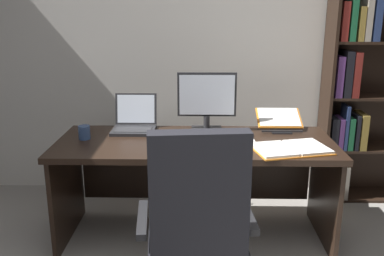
{
  "coord_description": "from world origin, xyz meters",
  "views": [
    {
      "loc": [
        -0.2,
        -1.31,
        1.58
      ],
      "look_at": [
        -0.25,
        1.35,
        0.82
      ],
      "focal_mm": 39.5,
      "sensor_mm": 36.0,
      "label": 1
    }
  ],
  "objects_px": {
    "desk": "(195,162)",
    "keyboard": "(207,146)",
    "open_binder": "(291,149)",
    "reading_stand_with_book": "(279,120)",
    "pen": "(245,137)",
    "laptop": "(134,123)",
    "bookshelf": "(370,73)",
    "notepad": "(242,138)",
    "computer_mouse": "(161,144)",
    "coffee_mug": "(84,132)",
    "office_chair": "(197,237)",
    "monitor": "(207,103)"
  },
  "relations": [
    {
      "from": "desk",
      "to": "keyboard",
      "type": "bearing_deg",
      "value": -69.92
    },
    {
      "from": "open_binder",
      "to": "reading_stand_with_book",
      "type": "bearing_deg",
      "value": 74.74
    },
    {
      "from": "reading_stand_with_book",
      "to": "pen",
      "type": "relative_size",
      "value": 2.31
    },
    {
      "from": "laptop",
      "to": "keyboard",
      "type": "distance_m",
      "value": 0.66
    },
    {
      "from": "bookshelf",
      "to": "notepad",
      "type": "height_order",
      "value": "bookshelf"
    },
    {
      "from": "desk",
      "to": "laptop",
      "type": "distance_m",
      "value": 0.54
    },
    {
      "from": "keyboard",
      "to": "notepad",
      "type": "distance_m",
      "value": 0.3
    },
    {
      "from": "computer_mouse",
      "to": "notepad",
      "type": "distance_m",
      "value": 0.57
    },
    {
      "from": "computer_mouse",
      "to": "pen",
      "type": "height_order",
      "value": "computer_mouse"
    },
    {
      "from": "laptop",
      "to": "coffee_mug",
      "type": "distance_m",
      "value": 0.38
    },
    {
      "from": "office_chair",
      "to": "monitor",
      "type": "distance_m",
      "value": 1.13
    },
    {
      "from": "bookshelf",
      "to": "pen",
      "type": "bearing_deg",
      "value": -148.42
    },
    {
      "from": "computer_mouse",
      "to": "coffee_mug",
      "type": "height_order",
      "value": "coffee_mug"
    },
    {
      "from": "keyboard",
      "to": "computer_mouse",
      "type": "bearing_deg",
      "value": 180.0
    },
    {
      "from": "pen",
      "to": "laptop",
      "type": "bearing_deg",
      "value": 165.61
    },
    {
      "from": "computer_mouse",
      "to": "notepad",
      "type": "height_order",
      "value": "computer_mouse"
    },
    {
      "from": "reading_stand_with_book",
      "to": "office_chair",
      "type": "bearing_deg",
      "value": -118.79
    },
    {
      "from": "reading_stand_with_book",
      "to": "coffee_mug",
      "type": "xyz_separation_m",
      "value": [
        -1.37,
        -0.29,
        -0.02
      ]
    },
    {
      "from": "open_binder",
      "to": "pen",
      "type": "xyz_separation_m",
      "value": [
        -0.26,
        0.24,
        0.0
      ]
    },
    {
      "from": "keyboard",
      "to": "computer_mouse",
      "type": "relative_size",
      "value": 4.04
    },
    {
      "from": "office_chair",
      "to": "reading_stand_with_book",
      "type": "relative_size",
      "value": 3.22
    },
    {
      "from": "laptop",
      "to": "notepad",
      "type": "height_order",
      "value": "laptop"
    },
    {
      "from": "bookshelf",
      "to": "open_binder",
      "type": "xyz_separation_m",
      "value": [
        -0.8,
        -0.89,
        -0.35
      ]
    },
    {
      "from": "reading_stand_with_book",
      "to": "monitor",
      "type": "bearing_deg",
      "value": -172.93
    },
    {
      "from": "keyboard",
      "to": "laptop",
      "type": "bearing_deg",
      "value": 143.64
    },
    {
      "from": "notepad",
      "to": "reading_stand_with_book",
      "type": "bearing_deg",
      "value": 41.65
    },
    {
      "from": "reading_stand_with_book",
      "to": "notepad",
      "type": "xyz_separation_m",
      "value": [
        -0.3,
        -0.26,
        -0.06
      ]
    },
    {
      "from": "keyboard",
      "to": "coffee_mug",
      "type": "xyz_separation_m",
      "value": [
        -0.84,
        0.16,
        0.03
      ]
    },
    {
      "from": "laptop",
      "to": "monitor",
      "type": "bearing_deg",
      "value": -0.5
    },
    {
      "from": "desk",
      "to": "pen",
      "type": "xyz_separation_m",
      "value": [
        0.34,
        -0.03,
        0.2
      ]
    },
    {
      "from": "laptop",
      "to": "coffee_mug",
      "type": "relative_size",
      "value": 3.28
    },
    {
      "from": "desk",
      "to": "keyboard",
      "type": "height_order",
      "value": "keyboard"
    },
    {
      "from": "keyboard",
      "to": "open_binder",
      "type": "height_order",
      "value": "same"
    },
    {
      "from": "desk",
      "to": "coffee_mug",
      "type": "relative_size",
      "value": 19.92
    },
    {
      "from": "pen",
      "to": "computer_mouse",
      "type": "bearing_deg",
      "value": -161.59
    },
    {
      "from": "computer_mouse",
      "to": "coffee_mug",
      "type": "distance_m",
      "value": 0.56
    },
    {
      "from": "bookshelf",
      "to": "laptop",
      "type": "relative_size",
      "value": 7.18
    },
    {
      "from": "coffee_mug",
      "to": "monitor",
      "type": "bearing_deg",
      "value": 14.74
    },
    {
      "from": "laptop",
      "to": "computer_mouse",
      "type": "height_order",
      "value": "laptop"
    },
    {
      "from": "laptop",
      "to": "computer_mouse",
      "type": "distance_m",
      "value": 0.45
    },
    {
      "from": "laptop",
      "to": "open_binder",
      "type": "height_order",
      "value": "laptop"
    },
    {
      "from": "monitor",
      "to": "reading_stand_with_book",
      "type": "distance_m",
      "value": 0.56
    },
    {
      "from": "office_chair",
      "to": "notepad",
      "type": "bearing_deg",
      "value": 64.28
    },
    {
      "from": "monitor",
      "to": "pen",
      "type": "relative_size",
      "value": 3.04
    },
    {
      "from": "coffee_mug",
      "to": "computer_mouse",
      "type": "bearing_deg",
      "value": -16.96
    },
    {
      "from": "bookshelf",
      "to": "coffee_mug",
      "type": "bearing_deg",
      "value": -162.62
    },
    {
      "from": "keyboard",
      "to": "coffee_mug",
      "type": "bearing_deg",
      "value": 168.93
    },
    {
      "from": "desk",
      "to": "bookshelf",
      "type": "relative_size",
      "value": 0.85
    },
    {
      "from": "monitor",
      "to": "pen",
      "type": "bearing_deg",
      "value": -37.25
    },
    {
      "from": "bookshelf",
      "to": "notepad",
      "type": "relative_size",
      "value": 10.52
    }
  ]
}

